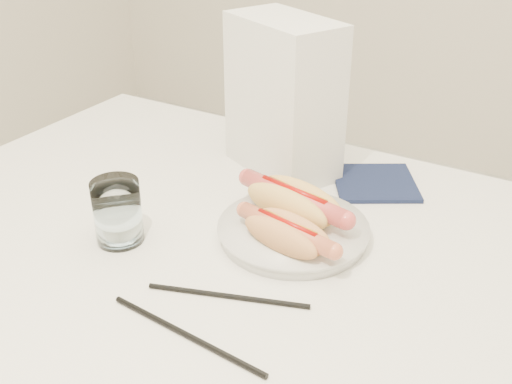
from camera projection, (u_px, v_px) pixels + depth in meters
The scene contains 9 objects.
table at pixel (258, 287), 0.87m from camera, with size 1.20×0.80×0.75m.
plate at pixel (293, 232), 0.87m from camera, with size 0.21×0.21×0.02m, color silver.
hotdog_left at pixel (294, 202), 0.88m from camera, with size 0.19×0.10×0.05m.
hotdog_right at pixel (287, 233), 0.82m from camera, with size 0.16×0.08×0.04m.
water_glass at pixel (118, 212), 0.85m from camera, with size 0.07×0.07×0.09m, color white.
chopstick_near at pixel (228, 296), 0.76m from camera, with size 0.01×0.01×0.20m, color black.
chopstick_far at pixel (186, 335), 0.69m from camera, with size 0.01×0.01×0.22m, color black.
napkin_box at pixel (283, 97), 1.01m from camera, with size 0.20×0.11×0.26m, color silver.
navy_napkin at pixel (375, 183), 1.02m from camera, with size 0.13×0.13×0.01m, color #121A38.
Camera 1 is at (0.35, -0.60, 1.23)m, focal length 42.88 mm.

